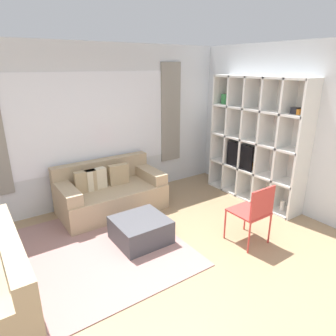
# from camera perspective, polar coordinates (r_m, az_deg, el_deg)

# --- Properties ---
(ground_plane) EXTENTS (16.00, 16.00, 0.00)m
(ground_plane) POSITION_cam_1_polar(r_m,az_deg,el_deg) (3.59, 5.86, -21.88)
(ground_plane) COLOR #9E7F5B
(wall_back) EXTENTS (6.28, 0.11, 2.70)m
(wall_back) POSITION_cam_1_polar(r_m,az_deg,el_deg) (5.28, -14.02, 7.69)
(wall_back) COLOR silver
(wall_back) RESTS_ON ground_plane
(wall_right) EXTENTS (0.07, 4.00, 2.70)m
(wall_right) POSITION_cam_1_polar(r_m,az_deg,el_deg) (5.65, 17.32, 8.06)
(wall_right) COLOR silver
(wall_right) RESTS_ON ground_plane
(area_rug) EXTENTS (2.46, 2.30, 0.01)m
(area_rug) POSITION_cam_1_polar(r_m,az_deg,el_deg) (4.23, -15.45, -15.37)
(area_rug) COLOR gray
(area_rug) RESTS_ON ground_plane
(shelving_unit) EXTENTS (0.40, 1.87, 2.18)m
(shelving_unit) POSITION_cam_1_polar(r_m,az_deg,el_deg) (5.50, 16.45, 4.98)
(shelving_unit) COLOR silver
(shelving_unit) RESTS_ON ground_plane
(couch_main) EXTENTS (1.70, 0.91, 0.81)m
(couch_main) POSITION_cam_1_polar(r_m,az_deg,el_deg) (5.15, -10.97, -4.63)
(couch_main) COLOR tan
(couch_main) RESTS_ON ground_plane
(ottoman) EXTENTS (0.70, 0.67, 0.34)m
(ottoman) POSITION_cam_1_polar(r_m,az_deg,el_deg) (4.27, -5.23, -11.69)
(ottoman) COLOR #47474C
(ottoman) RESTS_ON ground_plane
(folding_chair) EXTENTS (0.44, 0.46, 0.86)m
(folding_chair) POSITION_cam_1_polar(r_m,az_deg,el_deg) (4.19, 16.06, -7.65)
(folding_chair) COLOR #CC3D38
(folding_chair) RESTS_ON ground_plane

